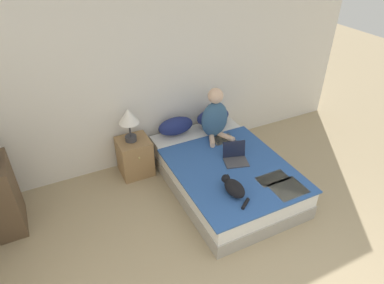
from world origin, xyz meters
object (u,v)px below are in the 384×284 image
pillow_near (176,126)px  nightstand (135,157)px  laptop_open (235,157)px  bookshelf (3,196)px  person_sitting (215,116)px  bed (224,173)px  table_lamp (129,118)px  cat_tabby (234,188)px  pillow_far (213,117)px

pillow_near → nightstand: (-0.66, -0.06, -0.28)m
laptop_open → bookshelf: size_ratio=0.41×
nightstand → bookshelf: 1.66m
pillow_near → nightstand: size_ratio=0.98×
pillow_near → nightstand: bearing=-174.4°
person_sitting → bed: bearing=-105.8°
bed → nightstand: (-0.96, 0.81, 0.06)m
bed → table_lamp: bearing=140.1°
nightstand → bookshelf: (-1.63, -0.31, 0.18)m
cat_tabby → person_sitting: bearing=-24.6°
laptop_open → bookshelf: (-2.70, 0.56, -0.03)m
cat_tabby → nightstand: bearing=21.9°
bed → person_sitting: size_ratio=2.78×
laptop_open → table_lamp: (-1.10, 0.88, 0.40)m
bed → person_sitting: 0.80m
cat_tabby → table_lamp: bearing=22.4°
laptop_open → bookshelf: bookshelf is taller
pillow_near → cat_tabby: pillow_near is taller
cat_tabby → table_lamp: size_ratio=1.01×
table_lamp → bed: bearing=-39.9°
bed → pillow_near: pillow_near is taller
bookshelf → laptop_open: bearing=-11.8°
pillow_far → table_lamp: size_ratio=1.10×
bed → nightstand: nightstand is taller
cat_tabby → laptop_open: laptop_open is taller
bed → table_lamp: (-0.98, 0.82, 0.66)m
cat_tabby → bookshelf: bearing=59.7°
bed → pillow_near: size_ratio=3.89×
pillow_near → person_sitting: 0.58m
person_sitting → bookshelf: bearing=-178.3°
pillow_near → cat_tabby: size_ratio=1.09×
person_sitting → pillow_far: bearing=64.4°
laptop_open → table_lamp: bearing=157.8°
pillow_near → bookshelf: (-2.28, -0.37, -0.11)m
laptop_open → person_sitting: bearing=102.1°
table_lamp → laptop_open: bearing=-38.8°
bed → nightstand: 1.26m
nightstand → table_lamp: size_ratio=1.11×
bed → table_lamp: 1.44m
nightstand → table_lamp: (-0.02, 0.01, 0.61)m
person_sitting → pillow_near: bearing=148.3°
laptop_open → nightstand: size_ratio=0.68×
laptop_open → bed: bearing=168.8°
laptop_open → nightstand: laptop_open is taller
pillow_near → table_lamp: 0.75m
laptop_open → table_lamp: table_lamp is taller
pillow_near → laptop_open: 1.02m
laptop_open → table_lamp: size_ratio=0.75×
laptop_open → pillow_far: bearing=95.1°
pillow_near → person_sitting: person_sitting is taller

